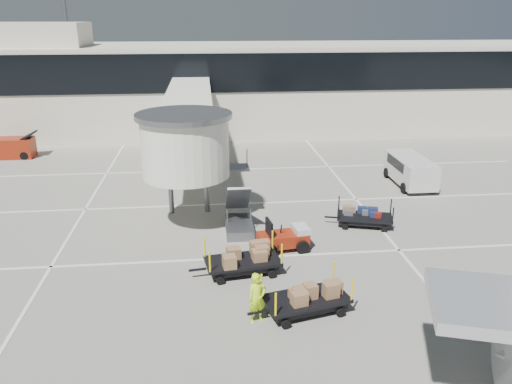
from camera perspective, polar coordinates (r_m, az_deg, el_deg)
ground at (r=21.57m, az=2.80°, el=-9.75°), size 140.00×140.00×0.00m
lane_markings at (r=29.92m, az=-1.13°, el=-1.08°), size 40.00×30.00×0.02m
terminal at (r=49.02m, az=-2.88°, el=11.96°), size 64.00×12.11×15.20m
jet_bridge at (r=31.49m, az=-7.70°, el=7.89°), size 5.70×20.40×6.03m
baggage_tug at (r=23.77m, az=3.25°, el=-5.30°), size 2.53×1.82×1.57m
suitcase_cart at (r=26.90m, az=12.22°, el=-2.86°), size 3.59×2.14×1.38m
box_cart_near at (r=19.07m, az=5.50°, el=-11.97°), size 3.97×2.28×1.52m
box_cart_far at (r=21.63m, az=-1.32°, el=-7.80°), size 4.00×2.02×1.54m
ground_worker at (r=18.29m, az=0.13°, el=-12.02°), size 0.82×0.69×1.94m
minivan at (r=34.22m, az=17.14°, el=2.63°), size 2.19×4.86×1.83m
belt_loader at (r=43.62m, az=-26.52°, el=4.52°), size 4.22×1.71×2.03m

